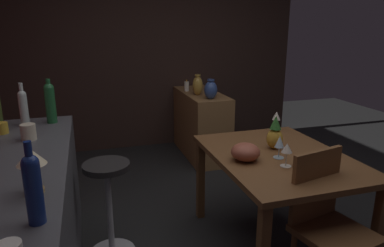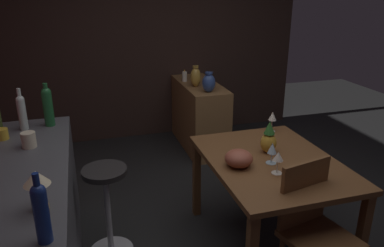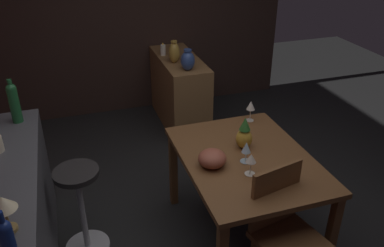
{
  "view_description": "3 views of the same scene",
  "coord_description": "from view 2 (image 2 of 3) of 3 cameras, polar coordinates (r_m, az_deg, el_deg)",
  "views": [
    {
      "loc": [
        -2.13,
        1.0,
        1.63
      ],
      "look_at": [
        0.36,
        0.24,
        0.89
      ],
      "focal_mm": 32.57,
      "sensor_mm": 36.0,
      "label": 1
    },
    {
      "loc": [
        -2.3,
        1.0,
        1.94
      ],
      "look_at": [
        0.24,
        0.24,
        0.96
      ],
      "focal_mm": 35.04,
      "sensor_mm": 36.0,
      "label": 2
    },
    {
      "loc": [
        -2.3,
        0.87,
        2.34
      ],
      "look_at": [
        0.18,
        0.05,
        0.94
      ],
      "focal_mm": 37.8,
      "sensor_mm": 36.0,
      "label": 3
    }
  ],
  "objects": [
    {
      "name": "wall_side_right",
      "position": [
        4.94,
        -8.65,
        12.6
      ],
      "size": [
        0.1,
        4.4,
        2.6
      ],
      "primitive_type": "cube",
      "color": "#33231E",
      "rests_on": "ground_plane"
    },
    {
      "name": "vase_ceramic_blue",
      "position": [
        4.18,
        2.57,
        6.22
      ],
      "size": [
        0.15,
        0.15,
        0.23
      ],
      "color": "#334C8C",
      "rests_on": "sideboard_cabinet"
    },
    {
      "name": "pillar_candle_tall",
      "position": [
        4.68,
        -1.13,
        7.17
      ],
      "size": [
        0.06,
        0.06,
        0.15
      ],
      "color": "white",
      "rests_on": "sideboard_cabinet"
    },
    {
      "name": "kitchen_counter",
      "position": [
        2.63,
        -24.0,
        -16.33
      ],
      "size": [
        2.1,
        0.6,
        0.9
      ],
      "primitive_type": "cube",
      "color": "#4C4C51",
      "rests_on": "ground_plane"
    },
    {
      "name": "chair_near_window",
      "position": [
        2.58,
        17.98,
        -14.79
      ],
      "size": [
        0.47,
        0.47,
        0.91
      ],
      "color": "brown",
      "rests_on": "ground_plane"
    },
    {
      "name": "cup_mustard",
      "position": [
        3.01,
        -26.94,
        -1.44
      ],
      "size": [
        0.12,
        0.09,
        0.08
      ],
      "color": "gold",
      "rests_on": "kitchen_counter"
    },
    {
      "name": "wine_glass_right",
      "position": [
        3.31,
        12.14,
        0.99
      ],
      "size": [
        0.07,
        0.07,
        0.18
      ],
      "color": "silver",
      "rests_on": "dining_table"
    },
    {
      "name": "fruit_bowl",
      "position": [
        2.66,
        7.14,
        -5.28
      ],
      "size": [
        0.2,
        0.2,
        0.12
      ],
      "primitive_type": "ellipsoid",
      "color": "#9E4C38",
      "rests_on": "dining_table"
    },
    {
      "name": "sideboard_cabinet",
      "position": [
        4.7,
        1.11,
        1.26
      ],
      "size": [
        1.1,
        0.44,
        0.82
      ],
      "primitive_type": "cube",
      "color": "olive",
      "rests_on": "ground_plane"
    },
    {
      "name": "wine_bottle_cobalt",
      "position": [
        1.73,
        -22.0,
        -12.2
      ],
      "size": [
        0.07,
        0.07,
        0.33
      ],
      "color": "navy",
      "rests_on": "kitchen_counter"
    },
    {
      "name": "bar_stool",
      "position": [
        2.9,
        -12.69,
        -12.75
      ],
      "size": [
        0.34,
        0.34,
        0.73
      ],
      "color": "#262323",
      "rests_on": "ground_plane"
    },
    {
      "name": "dining_table",
      "position": [
        2.86,
        11.92,
        -6.98
      ],
      "size": [
        1.21,
        0.91,
        0.74
      ],
      "color": "brown",
      "rests_on": "ground_plane"
    },
    {
      "name": "counter_lamp",
      "position": [
        1.97,
        -22.57,
        -8.06
      ],
      "size": [
        0.13,
        0.13,
        0.21
      ],
      "color": "#A58447",
      "rests_on": "kitchen_counter"
    },
    {
      "name": "ground_plane",
      "position": [
        3.17,
        5.63,
        -17.61
      ],
      "size": [
        9.0,
        9.0,
        0.0
      ],
      "primitive_type": "plane",
      "color": "black"
    },
    {
      "name": "wine_bottle_clear",
      "position": [
        3.12,
        -24.49,
        1.79
      ],
      "size": [
        0.06,
        0.06,
        0.32
      ],
      "color": "silver",
      "rests_on": "kitchen_counter"
    },
    {
      "name": "wine_bottle_green",
      "position": [
        3.12,
        -21.12,
        2.65
      ],
      "size": [
        0.08,
        0.08,
        0.34
      ],
      "color": "#1E592D",
      "rests_on": "kitchen_counter"
    },
    {
      "name": "vase_brass",
      "position": [
        4.41,
        0.55,
        7.11
      ],
      "size": [
        0.12,
        0.12,
        0.25
      ],
      "color": "#B78C38",
      "rests_on": "sideboard_cabinet"
    },
    {
      "name": "wine_glass_center",
      "position": [
        2.58,
        12.97,
        -5.05
      ],
      "size": [
        0.07,
        0.07,
        0.16
      ],
      "color": "silver",
      "rests_on": "dining_table"
    },
    {
      "name": "wine_glass_left",
      "position": [
        2.72,
        12.1,
        -3.83
      ],
      "size": [
        0.08,
        0.08,
        0.16
      ],
      "color": "silver",
      "rests_on": "dining_table"
    },
    {
      "name": "cup_cream",
      "position": [
        2.78,
        -23.6,
        -2.28
      ],
      "size": [
        0.13,
        0.1,
        0.11
      ],
      "color": "beige",
      "rests_on": "kitchen_counter"
    },
    {
      "name": "pineapple_centerpiece",
      "position": [
        2.9,
        11.6,
        -2.36
      ],
      "size": [
        0.12,
        0.12,
        0.25
      ],
      "color": "gold",
      "rests_on": "dining_table"
    }
  ]
}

